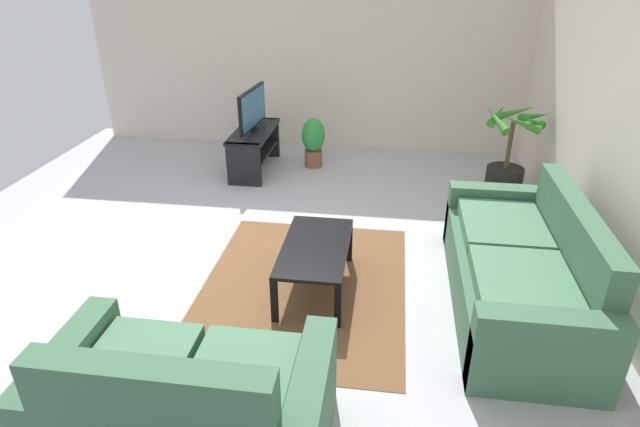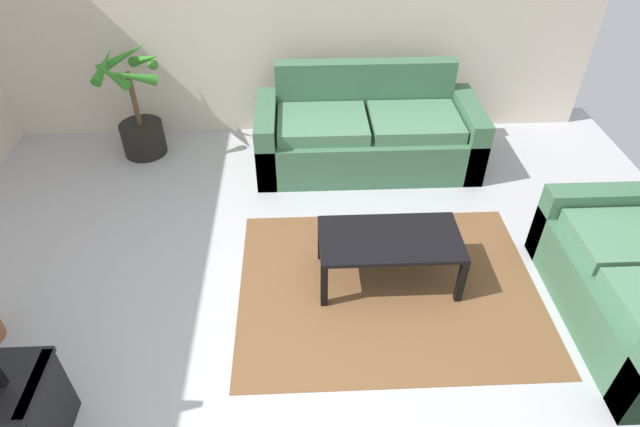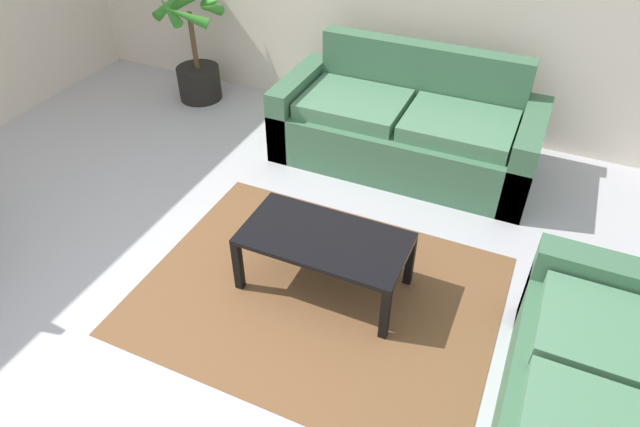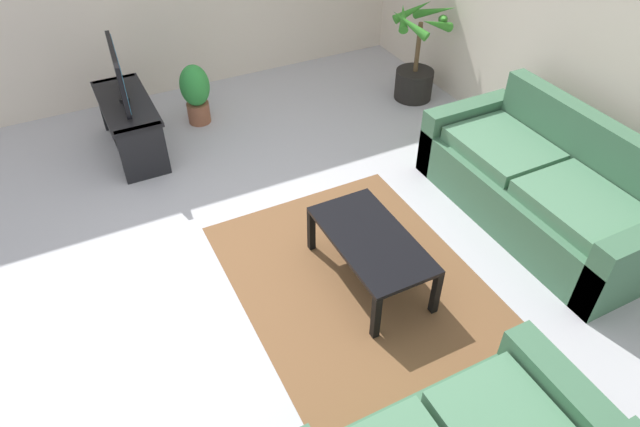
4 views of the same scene
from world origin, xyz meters
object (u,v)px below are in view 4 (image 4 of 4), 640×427
(tv_stand, at_px, (129,119))
(coffee_table, at_px, (371,243))
(potted_plant_small, at_px, (196,92))
(potted_palm, at_px, (417,64))
(couch_main, at_px, (541,188))
(tv, at_px, (118,74))

(tv_stand, bearing_deg, coffee_table, 24.63)
(tv_stand, distance_m, potted_plant_small, 0.76)
(tv_stand, relative_size, coffee_table, 1.08)
(tv_stand, bearing_deg, potted_palm, 83.53)
(potted_palm, distance_m, potted_plant_small, 2.40)
(couch_main, bearing_deg, tv, -132.72)
(potted_plant_small, bearing_deg, tv_stand, -72.18)
(coffee_table, distance_m, potted_palm, 2.89)
(couch_main, relative_size, tv_stand, 1.90)
(tv, bearing_deg, potted_plant_small, 107.91)
(couch_main, xyz_separation_m, potted_plant_small, (-2.79, -2.05, 0.05))
(coffee_table, bearing_deg, potted_palm, 139.31)
(coffee_table, xyz_separation_m, potted_palm, (-2.19, 1.88, 0.05))
(tv, height_order, coffee_table, tv)
(tv_stand, height_order, tv, tv)
(tv, distance_m, potted_palm, 3.09)
(couch_main, bearing_deg, potted_plant_small, -143.72)
(couch_main, relative_size, coffee_table, 2.05)
(tv, bearing_deg, couch_main, 47.28)
(coffee_table, relative_size, potted_palm, 0.97)
(couch_main, distance_m, coffee_table, 1.61)
(tv, xyz_separation_m, coffee_table, (2.54, 1.16, -0.45))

